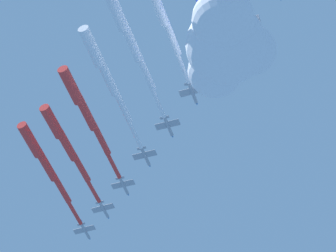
{
  "coord_description": "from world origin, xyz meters",
  "views": [
    {
      "loc": [
        -161.69,
        40.35,
        -7.44
      ],
      "look_at": [
        0.0,
        0.0,
        185.81
      ],
      "focal_mm": 81.39,
      "sensor_mm": 36.0,
      "label": 1
    }
  ],
  "objects_px": {
    "jet_starboard_mid": "(131,42)",
    "jet_port_mid": "(107,77)",
    "jet_port_outer": "(158,6)",
    "jet_port_inner": "(67,146)",
    "jet_lead": "(46,165)",
    "jet_starboard_inner": "(86,113)"
  },
  "relations": [
    {
      "from": "jet_port_mid",
      "to": "jet_starboard_mid",
      "type": "xyz_separation_m",
      "value": [
        -14.54,
        -4.57,
        0.59
      ]
    },
    {
      "from": "jet_port_outer",
      "to": "jet_port_mid",
      "type": "bearing_deg",
      "value": 19.03
    },
    {
      "from": "jet_port_inner",
      "to": "jet_port_outer",
      "type": "xyz_separation_m",
      "value": [
        -60.38,
        -17.54,
        2.04
      ]
    },
    {
      "from": "jet_port_outer",
      "to": "jet_starboard_mid",
      "type": "bearing_deg",
      "value": 20.69
    },
    {
      "from": "jet_lead",
      "to": "jet_port_mid",
      "type": "height_order",
      "value": "jet_lead"
    },
    {
      "from": "jet_starboard_mid",
      "to": "jet_lead",
      "type": "bearing_deg",
      "value": 17.07
    },
    {
      "from": "jet_port_mid",
      "to": "jet_port_outer",
      "type": "xyz_separation_m",
      "value": [
        -28.28,
        -9.76,
        1.82
      ]
    },
    {
      "from": "jet_starboard_inner",
      "to": "jet_port_inner",
      "type": "bearing_deg",
      "value": 12.87
    },
    {
      "from": "jet_starboard_mid",
      "to": "jet_port_mid",
      "type": "bearing_deg",
      "value": 17.44
    },
    {
      "from": "jet_lead",
      "to": "jet_port_inner",
      "type": "xyz_separation_m",
      "value": [
        -12.02,
        -5.66,
        -1.28
      ]
    },
    {
      "from": "jet_starboard_inner",
      "to": "jet_port_mid",
      "type": "bearing_deg",
      "value": -165.54
    },
    {
      "from": "jet_port_outer",
      "to": "jet_port_inner",
      "type": "bearing_deg",
      "value": 16.2
    },
    {
      "from": "jet_lead",
      "to": "jet_starboard_inner",
      "type": "height_order",
      "value": "jet_lead"
    },
    {
      "from": "jet_lead",
      "to": "jet_port_mid",
      "type": "relative_size",
      "value": 1.01
    },
    {
      "from": "jet_starboard_inner",
      "to": "jet_starboard_mid",
      "type": "distance_m",
      "value": 31.21
    },
    {
      "from": "jet_lead",
      "to": "jet_port_mid",
      "type": "distance_m",
      "value": 46.13
    },
    {
      "from": "jet_starboard_inner",
      "to": "jet_port_mid",
      "type": "xyz_separation_m",
      "value": [
        -15.43,
        -3.98,
        1.08
      ]
    },
    {
      "from": "jet_port_inner",
      "to": "jet_starboard_mid",
      "type": "bearing_deg",
      "value": -165.16
    },
    {
      "from": "jet_lead",
      "to": "jet_starboard_mid",
      "type": "height_order",
      "value": "jet_lead"
    },
    {
      "from": "jet_lead",
      "to": "jet_port_outer",
      "type": "xyz_separation_m",
      "value": [
        -72.4,
        -23.2,
        0.76
      ]
    },
    {
      "from": "jet_lead",
      "to": "jet_port_inner",
      "type": "relative_size",
      "value": 1.09
    },
    {
      "from": "jet_lead",
      "to": "jet_starboard_mid",
      "type": "relative_size",
      "value": 1.02
    }
  ]
}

